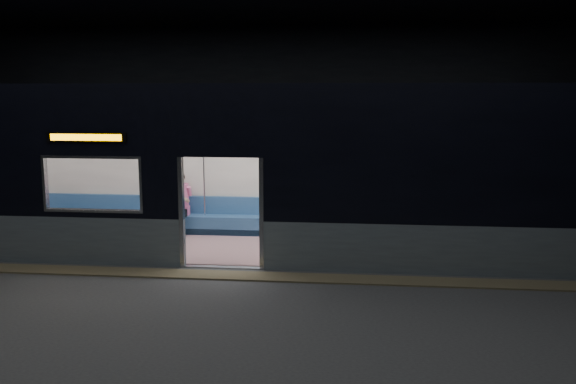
# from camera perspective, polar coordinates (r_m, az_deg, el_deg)

# --- Properties ---
(station_floor) EXTENTS (24.00, 14.00, 0.01)m
(station_floor) POSITION_cam_1_polar(r_m,az_deg,el_deg) (10.38, -7.39, -8.72)
(station_floor) COLOR #47494C
(station_floor) RESTS_ON ground
(station_envelope) EXTENTS (24.00, 14.00, 5.00)m
(station_envelope) POSITION_cam_1_polar(r_m,az_deg,el_deg) (9.88, -7.85, 11.95)
(station_envelope) COLOR black
(station_envelope) RESTS_ON station_floor
(tactile_strip) EXTENTS (22.80, 0.50, 0.03)m
(tactile_strip) POSITION_cam_1_polar(r_m,az_deg,el_deg) (10.89, -6.72, -7.73)
(tactile_strip) COLOR #8C7F59
(tactile_strip) RESTS_ON station_floor
(metro_car) EXTENTS (18.00, 3.04, 3.35)m
(metro_car) POSITION_cam_1_polar(r_m,az_deg,el_deg) (12.43, -4.86, 3.06)
(metro_car) COLOR gray
(metro_car) RESTS_ON station_floor
(passenger) EXTENTS (0.40, 0.69, 1.38)m
(passenger) POSITION_cam_1_polar(r_m,az_deg,el_deg) (13.90, -10.11, -0.73)
(passenger) COLOR black
(passenger) RESTS_ON metro_car
(handbag) EXTENTS (0.36, 0.34, 0.14)m
(handbag) POSITION_cam_1_polar(r_m,az_deg,el_deg) (13.72, -10.49, -1.39)
(handbag) COLOR black
(handbag) RESTS_ON passenger
(transit_map) EXTENTS (1.08, 0.03, 0.70)m
(transit_map) POSITION_cam_1_polar(r_m,az_deg,el_deg) (13.56, 7.57, 2.07)
(transit_map) COLOR white
(transit_map) RESTS_ON metro_car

